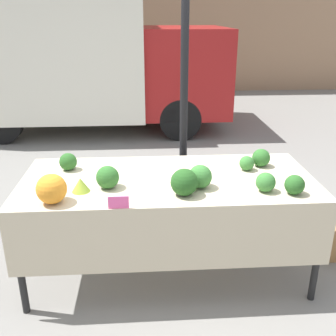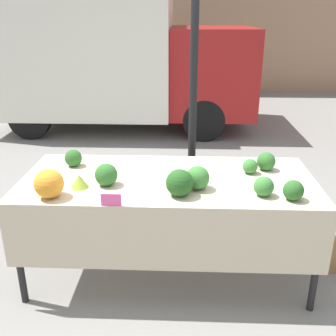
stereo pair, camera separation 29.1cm
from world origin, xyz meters
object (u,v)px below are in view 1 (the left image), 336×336
orange_cauliflower (51,189)px  price_sign (118,202)px  parked_truck (89,59)px  produce_crate (336,238)px

orange_cauliflower → price_sign: 0.45m
orange_cauliflower → price_sign: (0.43, -0.11, -0.06)m
parked_truck → price_sign: parked_truck is taller
orange_cauliflower → parked_truck: bearing=93.8°
orange_cauliflower → price_sign: bearing=-14.2°
price_sign → produce_crate: bearing=18.5°
orange_cauliflower → price_sign: size_ratio=1.49×
parked_truck → orange_cauliflower: size_ratio=22.42×
parked_truck → orange_cauliflower: parked_truck is taller
produce_crate → parked_truck: bearing=120.5°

